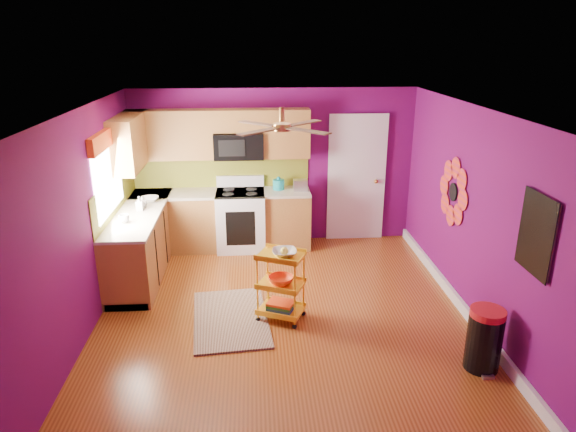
{
  "coord_description": "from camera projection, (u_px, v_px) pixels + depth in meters",
  "views": [
    {
      "loc": [
        -0.33,
        -5.57,
        3.25
      ],
      "look_at": [
        0.08,
        0.4,
        1.15
      ],
      "focal_mm": 32.0,
      "sensor_mm": 36.0,
      "label": 1
    }
  ],
  "objects": [
    {
      "name": "ground",
      "position": [
        284.0,
        314.0,
        6.34
      ],
      "size": [
        5.0,
        5.0,
        0.0
      ],
      "primitive_type": "plane",
      "color": "brown",
      "rests_on": "ground"
    },
    {
      "name": "room_envelope",
      "position": [
        286.0,
        187.0,
        5.8
      ],
      "size": [
        4.54,
        5.04,
        2.52
      ],
      "color": "#610B57",
      "rests_on": "ground"
    },
    {
      "name": "lower_cabinets",
      "position": [
        188.0,
        231.0,
        7.82
      ],
      "size": [
        2.81,
        2.31,
        0.94
      ],
      "color": "brown",
      "rests_on": "ground"
    },
    {
      "name": "electric_range",
      "position": [
        241.0,
        219.0,
        8.19
      ],
      "size": [
        0.76,
        0.66,
        1.13
      ],
      "color": "white",
      "rests_on": "ground"
    },
    {
      "name": "upper_cabinetry",
      "position": [
        192.0,
        138.0,
        7.71
      ],
      "size": [
        2.8,
        2.3,
        1.26
      ],
      "color": "brown",
      "rests_on": "ground"
    },
    {
      "name": "left_window",
      "position": [
        107.0,
        160.0,
        6.61
      ],
      "size": [
        0.08,
        1.35,
        1.08
      ],
      "color": "white",
      "rests_on": "ground"
    },
    {
      "name": "panel_door",
      "position": [
        356.0,
        180.0,
        8.41
      ],
      "size": [
        0.95,
        0.11,
        2.15
      ],
      "color": "white",
      "rests_on": "ground"
    },
    {
      "name": "right_wall_art",
      "position": [
        485.0,
        208.0,
        5.69
      ],
      "size": [
        0.04,
        2.74,
        1.04
      ],
      "color": "black",
      "rests_on": "ground"
    },
    {
      "name": "ceiling_fan",
      "position": [
        282.0,
        126.0,
        5.77
      ],
      "size": [
        1.01,
        1.01,
        0.26
      ],
      "color": "#BF8C3F",
      "rests_on": "ground"
    },
    {
      "name": "shag_rug",
      "position": [
        231.0,
        318.0,
        6.23
      ],
      "size": [
        1.01,
        1.51,
        0.02
      ],
      "primitive_type": "cube",
      "rotation": [
        0.0,
        0.0,
        0.09
      ],
      "color": "#321B10",
      "rests_on": "ground"
    },
    {
      "name": "rolling_cart",
      "position": [
        281.0,
        282.0,
        6.08
      ],
      "size": [
        0.63,
        0.56,
        0.95
      ],
      "color": "yellow",
      "rests_on": "ground"
    },
    {
      "name": "trash_can",
      "position": [
        484.0,
        339.0,
        5.21
      ],
      "size": [
        0.36,
        0.39,
        0.68
      ],
      "color": "black",
      "rests_on": "ground"
    },
    {
      "name": "teal_kettle",
      "position": [
        279.0,
        184.0,
        8.15
      ],
      "size": [
        0.18,
        0.18,
        0.21
      ],
      "color": "teal",
      "rests_on": "lower_cabinets"
    },
    {
      "name": "toaster",
      "position": [
        300.0,
        185.0,
        8.07
      ],
      "size": [
        0.22,
        0.15,
        0.18
      ],
      "primitive_type": "cube",
      "color": "beige",
      "rests_on": "lower_cabinets"
    },
    {
      "name": "soap_bottle_a",
      "position": [
        139.0,
        204.0,
        7.15
      ],
      "size": [
        0.09,
        0.09,
        0.2
      ],
      "primitive_type": "imported",
      "color": "#EA3F72",
      "rests_on": "lower_cabinets"
    },
    {
      "name": "soap_bottle_b",
      "position": [
        142.0,
        202.0,
        7.29
      ],
      "size": [
        0.12,
        0.12,
        0.16
      ],
      "primitive_type": "imported",
      "color": "white",
      "rests_on": "lower_cabinets"
    },
    {
      "name": "counter_dish",
      "position": [
        150.0,
        199.0,
        7.57
      ],
      "size": [
        0.26,
        0.26,
        0.06
      ],
      "primitive_type": "imported",
      "color": "white",
      "rests_on": "lower_cabinets"
    },
    {
      "name": "counter_cup",
      "position": [
        124.0,
        219.0,
        6.7
      ],
      "size": [
        0.14,
        0.14,
        0.11
      ],
      "primitive_type": "imported",
      "color": "white",
      "rests_on": "lower_cabinets"
    }
  ]
}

